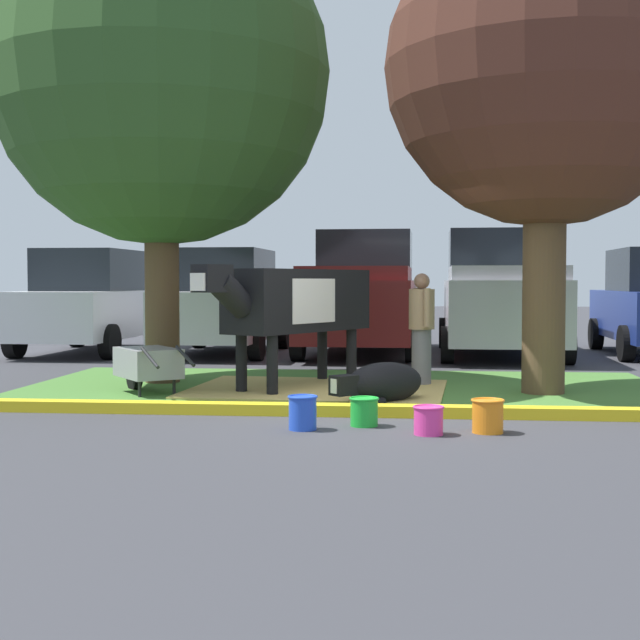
% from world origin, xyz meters
% --- Properties ---
extents(ground_plane, '(80.00, 80.00, 0.00)m').
position_xyz_m(ground_plane, '(0.00, 0.00, 0.00)').
color(ground_plane, '#38383D').
extents(grass_island, '(8.36, 4.42, 0.02)m').
position_xyz_m(grass_island, '(-0.50, 1.87, 0.01)').
color(grass_island, '#477A33').
rests_on(grass_island, ground).
extents(curb_yellow, '(9.56, 0.24, 0.12)m').
position_xyz_m(curb_yellow, '(-0.50, -0.49, 0.06)').
color(curb_yellow, yellow).
rests_on(curb_yellow, ground).
extents(hay_bedding, '(3.37, 2.63, 0.04)m').
position_xyz_m(hay_bedding, '(-0.80, 1.51, 0.03)').
color(hay_bedding, tan).
rests_on(hay_bedding, ground).
extents(shade_tree_left, '(4.62, 4.62, 6.52)m').
position_xyz_m(shade_tree_left, '(-3.01, 2.19, 4.19)').
color(shade_tree_left, brown).
rests_on(shade_tree_left, ground).
extents(shade_tree_right, '(3.96, 3.96, 6.04)m').
position_xyz_m(shade_tree_right, '(2.02, 1.49, 4.03)').
color(shade_tree_right, brown).
rests_on(shade_tree_right, ground).
extents(cow_holstein, '(1.93, 2.88, 1.60)m').
position_xyz_m(cow_holstein, '(-1.11, 1.62, 1.14)').
color(cow_holstein, black).
rests_on(cow_holstein, ground).
extents(calf_lying, '(1.16, 1.14, 0.48)m').
position_xyz_m(calf_lying, '(0.05, 0.42, 0.24)').
color(calf_lying, black).
rests_on(calf_lying, ground).
extents(person_handler, '(0.34, 0.51, 1.51)m').
position_xyz_m(person_handler, '(0.53, 2.10, 0.80)').
color(person_handler, slate).
rests_on(person_handler, ground).
extents(wheelbarrow, '(1.26, 1.45, 0.63)m').
position_xyz_m(wheelbarrow, '(-2.87, 1.00, 0.39)').
color(wheelbarrow, gray).
rests_on(wheelbarrow, ground).
extents(bucket_blue, '(0.29, 0.29, 0.33)m').
position_xyz_m(bucket_blue, '(-0.65, -1.39, 0.17)').
color(bucket_blue, blue).
rests_on(bucket_blue, ground).
extents(bucket_green, '(0.29, 0.29, 0.28)m').
position_xyz_m(bucket_green, '(-0.08, -1.12, 0.15)').
color(bucket_green, green).
rests_on(bucket_green, ground).
extents(bucket_pink, '(0.29, 0.29, 0.27)m').
position_xyz_m(bucket_pink, '(0.54, -1.55, 0.14)').
color(bucket_pink, '#EA3893').
rests_on(bucket_pink, ground).
extents(bucket_orange, '(0.31, 0.31, 0.31)m').
position_xyz_m(bucket_orange, '(1.09, -1.39, 0.16)').
color(bucket_orange, orange).
rests_on(bucket_orange, ground).
extents(hatchback_white, '(2.11, 4.45, 2.02)m').
position_xyz_m(hatchback_white, '(-5.84, 7.14, 0.98)').
color(hatchback_white, silver).
rests_on(hatchback_white, ground).
extents(sedan_silver, '(2.11, 4.45, 2.02)m').
position_xyz_m(sedan_silver, '(-3.17, 7.14, 0.98)').
color(sedan_silver, silver).
rests_on(sedan_silver, ground).
extents(pickup_truck_maroon, '(2.33, 5.45, 2.42)m').
position_xyz_m(pickup_truck_maroon, '(-0.53, 7.57, 1.11)').
color(pickup_truck_maroon, maroon).
rests_on(pickup_truck_maroon, ground).
extents(pickup_truck_black, '(2.33, 5.45, 2.42)m').
position_xyz_m(pickup_truck_black, '(2.07, 7.34, 1.11)').
color(pickup_truck_black, '#B7B7BC').
rests_on(pickup_truck_black, ground).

